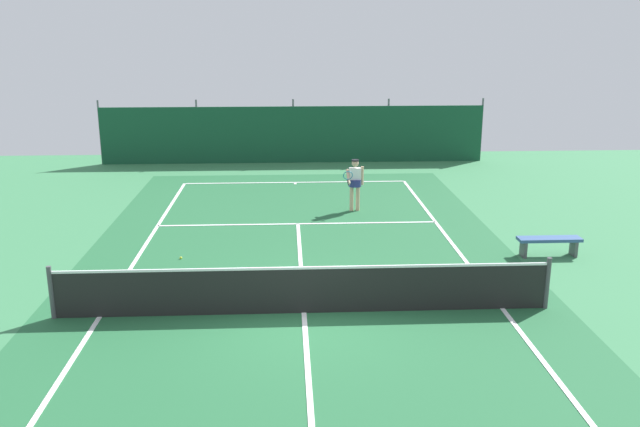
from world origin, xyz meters
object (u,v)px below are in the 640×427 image
at_px(tennis_player, 355,181).
at_px(courtside_bench, 549,242).
at_px(tennis_ball_near_player, 181,258).
at_px(tennis_net, 304,290).
at_px(parked_car, 250,132).

bearing_deg(tennis_player, courtside_bench, 131.78).
bearing_deg(tennis_ball_near_player, tennis_player, 42.24).
relative_size(tennis_net, parked_car, 2.30).
relative_size(tennis_player, tennis_ball_near_player, 24.85).
height_order(tennis_ball_near_player, courtside_bench, courtside_bench).
relative_size(parked_car, courtside_bench, 2.75).
bearing_deg(courtside_bench, tennis_ball_near_player, 178.56).
height_order(tennis_player, courtside_bench, tennis_player).
bearing_deg(tennis_net, tennis_ball_near_player, 130.98).
height_order(tennis_player, parked_car, parked_car).
bearing_deg(tennis_net, tennis_player, 76.91).
xyz_separation_m(tennis_player, tennis_ball_near_player, (-4.82, -4.38, -0.93)).
relative_size(tennis_ball_near_player, parked_car, 0.01).
bearing_deg(parked_car, tennis_net, 88.13).
distance_m(tennis_ball_near_player, parked_car, 15.76).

